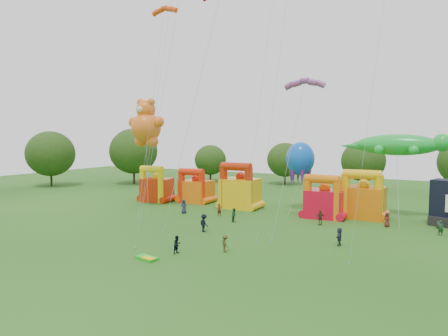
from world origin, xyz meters
The scene contains 23 objects.
ground centered at (0.00, 0.00, 0.00)m, with size 160.00×160.00×0.00m, color #225117.
tree_ring centered at (-1.19, 0.62, 6.26)m, with size 124.74×126.85×12.07m.
bouncy_castle_0 centered at (-18.91, 27.01, 2.21)m, with size 5.22×4.55×5.76m.
bouncy_castle_1 centered at (-12.90, 29.20, 2.08)m, with size 5.07×4.24×5.43m.
bouncy_castle_2 centered at (-4.47, 27.82, 2.54)m, with size 5.11×4.11×6.70m.
bouncy_castle_3 centered at (8.00, 26.75, 2.15)m, with size 4.94×4.06×5.63m.
bouncy_castle_4 centered at (12.42, 28.86, 2.38)m, with size 5.31×4.35×6.27m.
teddy_bear_kite centered at (-16.27, 21.56, 8.97)m, with size 6.09×5.32×15.92m.
gecko_kite centered at (16.17, 30.51, 7.15)m, with size 13.37×9.74×10.81m.
octopus_kite centered at (3.62, 29.78, 5.47)m, with size 3.97×10.12×9.70m.
parafoil_kites centered at (-6.42, 16.22, 13.69)m, with size 24.64×12.51×29.13m.
diamond_kites centered at (2.04, 14.55, 16.33)m, with size 27.50×19.49×37.41m.
folded_kite_bundle centered at (-0.80, 2.37, 0.14)m, with size 2.16×1.40×0.31m.
spectator_0 centered at (-9.38, 20.70, 0.95)m, with size 0.93×0.60×1.89m, color #25263E.
spectator_1 centered at (-4.32, 21.45, 0.81)m, with size 0.59×0.39×1.61m, color #4F2216.
spectator_2 centered at (-0.95, 19.11, 0.84)m, with size 0.82×0.64×1.69m, color #183D22.
spectator_3 centered at (-1.60, 13.03, 0.98)m, with size 1.27×0.73×1.96m, color black.
spectator_4 centered at (8.73, 22.25, 0.90)m, with size 1.05×0.44×1.80m, color #412F1A.
spectator_5 centered at (12.56, 14.49, 0.86)m, with size 1.59×0.51×1.71m, color #25293F.
spectator_6 centered at (15.70, 25.00, 0.83)m, with size 0.81×0.53×1.67m, color #5A1E19.
spectator_7 centered at (21.13, 23.38, 0.81)m, with size 0.59×0.39×1.61m, color #183E23.
spectator_8 centered at (0.43, 5.05, 0.81)m, with size 0.79×0.61×1.62m, color black.
spectator_9 centered at (3.98, 7.42, 0.79)m, with size 1.02×0.59×1.59m, color #3E3B19.
Camera 1 is at (20.46, -23.61, 10.42)m, focal length 32.00 mm.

